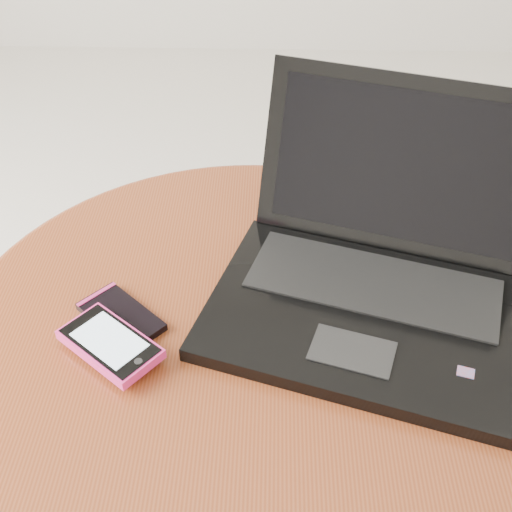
{
  "coord_description": "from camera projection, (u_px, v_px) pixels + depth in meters",
  "views": [
    {
      "loc": [
        0.04,
        -0.64,
        1.11
      ],
      "look_at": [
        0.02,
        -0.06,
        0.62
      ],
      "focal_mm": 46.71,
      "sensor_mm": 36.0,
      "label": 1
    }
  ],
  "objects": [
    {
      "name": "table",
      "position": [
        249.0,
        390.0,
        0.84
      ],
      "size": [
        0.7,
        0.7,
        0.56
      ],
      "color": "brown",
      "rests_on": "ground"
    },
    {
      "name": "laptop",
      "position": [
        375.0,
        271.0,
        0.77
      ],
      "size": [
        0.42,
        0.4,
        0.22
      ],
      "color": "black",
      "rests_on": "table"
    },
    {
      "name": "phone_black",
      "position": [
        121.0,
        316.0,
        0.76
      ],
      "size": [
        0.11,
        0.11,
        0.01
      ],
      "color": "black",
      "rests_on": "table"
    },
    {
      "name": "phone_pink",
      "position": [
        110.0,
        344.0,
        0.72
      ],
      "size": [
        0.12,
        0.12,
        0.01
      ],
      "color": "#EF2C84",
      "rests_on": "phone_black"
    }
  ]
}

